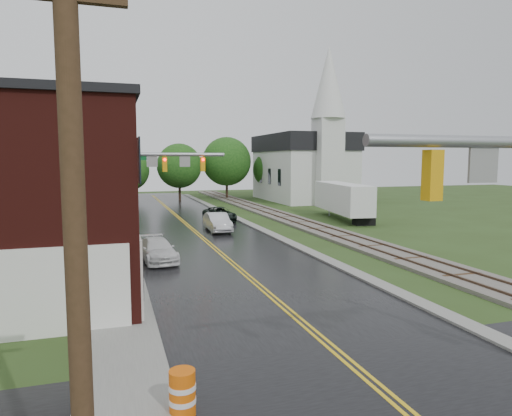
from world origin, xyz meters
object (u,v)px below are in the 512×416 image
utility_pole_b (103,179)px  suv_dark (220,214)px  tree_left_e (87,169)px  semi_trailer (343,198)px  utility_pole_a (76,250)px  utility_pole_c (107,170)px  sedan_silver (218,222)px  traffic_signal_far (154,172)px  construction_barrel (182,393)px  tree_left_c (25,174)px  pickup_white (157,250)px  church (306,160)px

utility_pole_b → suv_dark: 17.78m
tree_left_e → semi_trailer: tree_left_e is taller
utility_pole_a → utility_pole_c: 44.00m
tree_left_e → sedan_silver: 19.50m
traffic_signal_far → construction_barrel: 23.47m
tree_left_c → sedan_silver: tree_left_c is taller
suv_dark → sedan_silver: (-1.56, -5.99, 0.09)m
construction_barrel → traffic_signal_far: bearing=86.3°
utility_pole_a → construction_barrel: 6.07m
traffic_signal_far → sedan_silver: traffic_signal_far is taller
traffic_signal_far → utility_pole_c: size_ratio=0.82×
utility_pole_c → semi_trailer: 24.32m
utility_pole_b → pickup_white: utility_pole_b is taller
tree_left_e → semi_trailer: bearing=-26.9°
utility_pole_b → sedan_silver: bearing=43.2°
utility_pole_a → construction_barrel: (1.83, 4.00, -4.18)m
tree_left_c → construction_barrel: size_ratio=7.11×
tree_left_e → utility_pole_a: bearing=-87.4°
semi_trailer → construction_barrel: bearing=-124.0°
church → tree_left_c: (-33.85, -13.84, -1.32)m
utility_pole_b → construction_barrel: (1.83, -18.00, -4.18)m
tree_left_c → utility_pole_a: bearing=-80.0°
tree_left_e → church: bearing=15.2°
church → sedan_silver: 30.32m
tree_left_e → construction_barrel: bearing=-84.7°
church → traffic_signal_far: church is taller
construction_barrel → sedan_silver: bearing=75.5°
church → utility_pole_c: church is taller
utility_pole_a → sedan_silver: (8.57, 30.05, -3.97)m
suv_dark → semi_trailer: (11.77, -2.30, 1.46)m
tree_left_c → sedan_silver: bearing=-32.2°
sedan_silver → pickup_white: 11.21m
utility_pole_c → tree_left_e: (-2.05, 1.90, 0.09)m
tree_left_c → semi_trailer: size_ratio=0.69×
church → semi_trailer: church is taller
suv_dark → tree_left_c: bearing=161.5°
utility_pole_a → utility_pole_c: same height
tree_left_e → pickup_white: size_ratio=1.85×
tree_left_c → pickup_white: tree_left_c is taller
tree_left_c → suv_dark: size_ratio=1.60×
pickup_white → utility_pole_a: bearing=-104.2°
church → traffic_signal_far: size_ratio=2.72×
utility_pole_c → suv_dark: (10.13, -7.96, -4.06)m
utility_pole_b → construction_barrel: 18.57m
tree_left_e → tree_left_c: bearing=-129.8°
utility_pole_a → pickup_white: size_ratio=2.04×
construction_barrel → tree_left_e: bearing=95.3°
church → pickup_white: size_ratio=4.53×
utility_pole_a → suv_dark: 37.65m
utility_pole_c → traffic_signal_far: bearing=-78.9°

